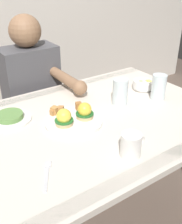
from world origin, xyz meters
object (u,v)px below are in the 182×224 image
at_px(eggs_benedict_plate, 74,117).
at_px(water_glass_far, 158,89).
at_px(side_plate, 10,118).
at_px(diner_person, 34,94).
at_px(water_glass_extra, 120,94).
at_px(fruit_bowl, 143,85).
at_px(fork, 47,173).
at_px(coffee_mug, 131,144).
at_px(dining_table, 100,135).

distance_m(eggs_benedict_plate, water_glass_far, 0.51).
distance_m(side_plate, diner_person, 0.50).
height_order(water_glass_far, water_glass_extra, water_glass_far).
distance_m(water_glass_far, diner_person, 0.78).
bearing_deg(fruit_bowl, side_plate, 173.48).
distance_m(eggs_benedict_plate, fork, 0.36).
bearing_deg(water_glass_extra, coffee_mug, -124.01).
bearing_deg(water_glass_far, dining_table, 176.85).
relative_size(dining_table, side_plate, 6.00).
height_order(fruit_bowl, side_plate, fruit_bowl).
xyz_separation_m(eggs_benedict_plate, fruit_bowl, (0.53, 0.09, 0.00)).
xyz_separation_m(fruit_bowl, fork, (-0.79, -0.35, -0.03)).
distance_m(fruit_bowl, water_glass_far, 0.15).
bearing_deg(water_glass_extra, fruit_bowl, 16.41).
bearing_deg(dining_table, fruit_bowl, 16.85).
bearing_deg(coffee_mug, side_plate, 119.39).
relative_size(eggs_benedict_plate, coffee_mug, 2.43).
distance_m(fork, side_plate, 0.43).
xyz_separation_m(water_glass_extra, side_plate, (-0.54, 0.16, -0.04)).
height_order(eggs_benedict_plate, fruit_bowl, eggs_benedict_plate).
bearing_deg(dining_table, eggs_benedict_plate, 169.66).
xyz_separation_m(eggs_benedict_plate, water_glass_extra, (0.30, 0.03, 0.03)).
relative_size(coffee_mug, side_plate, 0.56).
bearing_deg(dining_table, water_glass_far, -3.15).
xyz_separation_m(water_glass_extra, diner_person, (-0.25, 0.55, -0.15)).
xyz_separation_m(fruit_bowl, water_glass_extra, (-0.23, -0.07, 0.03)).
bearing_deg(diner_person, coffee_mug, -89.68).
height_order(coffee_mug, water_glass_extra, water_glass_extra).
relative_size(side_plate, diner_person, 0.18).
bearing_deg(eggs_benedict_plate, water_glass_far, -5.10).
xyz_separation_m(coffee_mug, side_plate, (-0.29, 0.52, -0.04)).
bearing_deg(diner_person, fruit_bowl, -45.00).
height_order(fruit_bowl, coffee_mug, coffee_mug).
bearing_deg(side_plate, dining_table, -29.02).
bearing_deg(water_glass_far, coffee_mug, -147.22).
height_order(eggs_benedict_plate, side_plate, eggs_benedict_plate).
relative_size(fork, diner_person, 0.13).
height_order(fork, water_glass_far, water_glass_far).
bearing_deg(water_glass_far, fork, -164.89).
bearing_deg(fruit_bowl, eggs_benedict_plate, -169.86).
height_order(eggs_benedict_plate, coffee_mug, coffee_mug).
bearing_deg(coffee_mug, fork, 165.12).
relative_size(eggs_benedict_plate, water_glass_far, 1.95).
relative_size(fork, side_plate, 0.71).
bearing_deg(fork, eggs_benedict_plate, 43.93).
bearing_deg(water_glass_far, diner_person, 126.27).
xyz_separation_m(coffee_mug, water_glass_extra, (0.24, 0.36, 0.01)).
distance_m(fork, diner_person, 0.89).
relative_size(dining_table, water_glass_far, 8.69).
relative_size(dining_table, water_glass_extra, 8.80).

